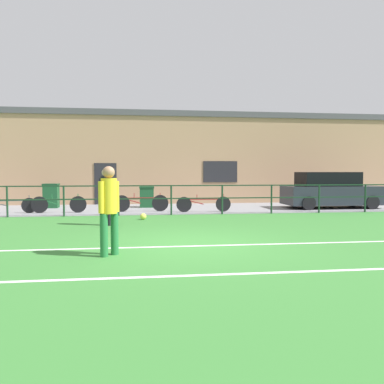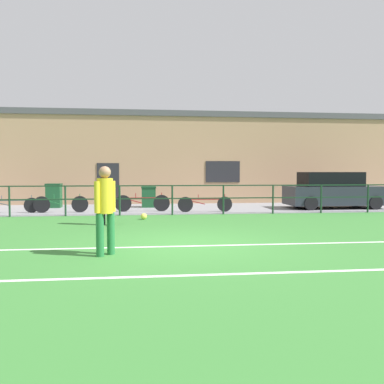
{
  "view_description": "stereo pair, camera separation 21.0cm",
  "coord_description": "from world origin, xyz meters",
  "px_view_note": "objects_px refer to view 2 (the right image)",
  "views": [
    {
      "loc": [
        -1.08,
        -8.66,
        1.64
      ],
      "look_at": [
        0.49,
        3.58,
        1.0
      ],
      "focal_mm": 35.82,
      "sensor_mm": 36.0,
      "label": 1
    },
    {
      "loc": [
        -0.88,
        -8.69,
        1.64
      ],
      "look_at": [
        0.49,
        3.58,
        1.0
      ],
      "focal_mm": 35.82,
      "sensor_mm": 36.0,
      "label": 2
    }
  ],
  "objects_px": {
    "parked_car_red": "(333,191)",
    "trash_bin_1": "(149,197)",
    "bicycle_parked_1": "(205,204)",
    "player_goalkeeper": "(106,193)",
    "player_striker": "(105,205)",
    "bicycle_parked_2": "(61,204)",
    "soccer_ball_match": "(144,216)",
    "bicycle_parked_3": "(9,205)",
    "trash_bin_0": "(54,195)",
    "bicycle_parked_4": "(142,203)"
  },
  "relations": [
    {
      "from": "soccer_ball_match",
      "to": "bicycle_parked_3",
      "type": "height_order",
      "value": "bicycle_parked_3"
    },
    {
      "from": "player_striker",
      "to": "bicycle_parked_2",
      "type": "xyz_separation_m",
      "value": [
        -2.68,
        8.17,
        -0.64
      ]
    },
    {
      "from": "bicycle_parked_1",
      "to": "trash_bin_1",
      "type": "xyz_separation_m",
      "value": [
        -2.29,
        2.37,
        0.16
      ]
    },
    {
      "from": "parked_car_red",
      "to": "trash_bin_0",
      "type": "distance_m",
      "value": 12.73
    },
    {
      "from": "bicycle_parked_1",
      "to": "trash_bin_0",
      "type": "distance_m",
      "value": 7.13
    },
    {
      "from": "bicycle_parked_4",
      "to": "player_striker",
      "type": "bearing_deg",
      "value": -93.99
    },
    {
      "from": "parked_car_red",
      "to": "bicycle_parked_1",
      "type": "xyz_separation_m",
      "value": [
        -6.0,
        -0.97,
        -0.44
      ]
    },
    {
      "from": "trash_bin_1",
      "to": "parked_car_red",
      "type": "bearing_deg",
      "value": -9.54
    },
    {
      "from": "trash_bin_0",
      "to": "bicycle_parked_3",
      "type": "bearing_deg",
      "value": -118.29
    },
    {
      "from": "parked_car_red",
      "to": "bicycle_parked_3",
      "type": "distance_m",
      "value": 13.82
    },
    {
      "from": "bicycle_parked_3",
      "to": "trash_bin_1",
      "type": "xyz_separation_m",
      "value": [
        5.51,
        1.92,
        0.17
      ]
    },
    {
      "from": "parked_car_red",
      "to": "bicycle_parked_3",
      "type": "bearing_deg",
      "value": -177.8
    },
    {
      "from": "player_goalkeeper",
      "to": "player_striker",
      "type": "relative_size",
      "value": 0.99
    },
    {
      "from": "player_striker",
      "to": "parked_car_red",
      "type": "height_order",
      "value": "player_striker"
    },
    {
      "from": "player_striker",
      "to": "parked_car_red",
      "type": "xyz_separation_m",
      "value": [
        9.13,
        8.78,
        -0.21
      ]
    },
    {
      "from": "soccer_ball_match",
      "to": "trash_bin_1",
      "type": "xyz_separation_m",
      "value": [
        0.17,
        4.45,
        0.4
      ]
    },
    {
      "from": "player_goalkeeper",
      "to": "player_striker",
      "type": "xyz_separation_m",
      "value": [
        0.48,
        -4.42,
        0.01
      ]
    },
    {
      "from": "parked_car_red",
      "to": "player_goalkeeper",
      "type": "bearing_deg",
      "value": -155.6
    },
    {
      "from": "parked_car_red",
      "to": "bicycle_parked_4",
      "type": "distance_m",
      "value": 8.58
    },
    {
      "from": "soccer_ball_match",
      "to": "bicycle_parked_4",
      "type": "height_order",
      "value": "bicycle_parked_4"
    },
    {
      "from": "soccer_ball_match",
      "to": "bicycle_parked_1",
      "type": "xyz_separation_m",
      "value": [
        2.46,
        2.08,
        0.24
      ]
    },
    {
      "from": "soccer_ball_match",
      "to": "trash_bin_0",
      "type": "xyz_separation_m",
      "value": [
        -4.16,
        4.74,
        0.47
      ]
    },
    {
      "from": "parked_car_red",
      "to": "trash_bin_0",
      "type": "xyz_separation_m",
      "value": [
        -12.62,
        1.68,
        -0.21
      ]
    },
    {
      "from": "soccer_ball_match",
      "to": "bicycle_parked_1",
      "type": "distance_m",
      "value": 3.23
    },
    {
      "from": "bicycle_parked_3",
      "to": "trash_bin_0",
      "type": "xyz_separation_m",
      "value": [
        1.19,
        2.21,
        0.24
      ]
    },
    {
      "from": "bicycle_parked_1",
      "to": "trash_bin_0",
      "type": "relative_size",
      "value": 2.04
    },
    {
      "from": "player_goalkeeper",
      "to": "bicycle_parked_3",
      "type": "height_order",
      "value": "player_goalkeeper"
    },
    {
      "from": "bicycle_parked_2",
      "to": "trash_bin_0",
      "type": "distance_m",
      "value": 2.43
    },
    {
      "from": "parked_car_red",
      "to": "bicycle_parked_1",
      "type": "height_order",
      "value": "parked_car_red"
    },
    {
      "from": "parked_car_red",
      "to": "trash_bin_0",
      "type": "bearing_deg",
      "value": 172.41
    },
    {
      "from": "trash_bin_1",
      "to": "bicycle_parked_3",
      "type": "bearing_deg",
      "value": -160.76
    },
    {
      "from": "player_goalkeeper",
      "to": "parked_car_red",
      "type": "distance_m",
      "value": 10.55
    },
    {
      "from": "parked_car_red",
      "to": "trash_bin_1",
      "type": "xyz_separation_m",
      "value": [
        -8.29,
        1.39,
        -0.28
      ]
    },
    {
      "from": "bicycle_parked_4",
      "to": "soccer_ball_match",
      "type": "bearing_deg",
      "value": -87.88
    },
    {
      "from": "bicycle_parked_2",
      "to": "trash_bin_1",
      "type": "bearing_deg",
      "value": 29.64
    },
    {
      "from": "bicycle_parked_1",
      "to": "soccer_ball_match",
      "type": "bearing_deg",
      "value": -139.71
    },
    {
      "from": "bicycle_parked_2",
      "to": "player_striker",
      "type": "bearing_deg",
      "value": -71.85
    },
    {
      "from": "bicycle_parked_1",
      "to": "trash_bin_1",
      "type": "height_order",
      "value": "trash_bin_1"
    },
    {
      "from": "soccer_ball_match",
      "to": "player_striker",
      "type": "bearing_deg",
      "value": -96.67
    },
    {
      "from": "player_goalkeeper",
      "to": "bicycle_parked_1",
      "type": "xyz_separation_m",
      "value": [
        3.6,
        3.38,
        -0.65
      ]
    },
    {
      "from": "bicycle_parked_1",
      "to": "bicycle_parked_3",
      "type": "xyz_separation_m",
      "value": [
        -7.81,
        0.44,
        -0.01
      ]
    },
    {
      "from": "player_goalkeeper",
      "to": "soccer_ball_match",
      "type": "relative_size",
      "value": 8.04
    },
    {
      "from": "parked_car_red",
      "to": "bicycle_parked_2",
      "type": "relative_size",
      "value": 2.01
    },
    {
      "from": "bicycle_parked_2",
      "to": "bicycle_parked_3",
      "type": "xyz_separation_m",
      "value": [
        -2.0,
        0.07,
        -0.03
      ]
    },
    {
      "from": "player_striker",
      "to": "parked_car_red",
      "type": "bearing_deg",
      "value": -179.47
    },
    {
      "from": "bicycle_parked_1",
      "to": "bicycle_parked_2",
      "type": "height_order",
      "value": "bicycle_parked_2"
    },
    {
      "from": "parked_car_red",
      "to": "bicycle_parked_3",
      "type": "height_order",
      "value": "parked_car_red"
    },
    {
      "from": "player_striker",
      "to": "trash_bin_0",
      "type": "bearing_deg",
      "value": -114.89
    },
    {
      "from": "player_striker",
      "to": "trash_bin_1",
      "type": "relative_size",
      "value": 1.83
    },
    {
      "from": "bicycle_parked_1",
      "to": "trash_bin_1",
      "type": "relative_size",
      "value": 2.34
    }
  ]
}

